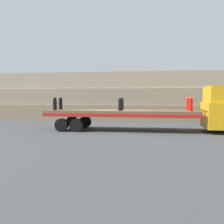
{
  "coord_description": "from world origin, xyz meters",
  "views": [
    {
      "loc": [
        1.86,
        -16.67,
        2.29
      ],
      "look_at": [
        -0.61,
        0.0,
        1.24
      ],
      "focal_mm": 40.0,
      "sensor_mm": 36.0,
      "label": 1
    }
  ],
  "objects_px": {
    "fire_hydrant_black_near_0": "(55,104)",
    "fire_hydrant_black_far_1": "(122,104)",
    "fire_hydrant_red_near_2": "(191,105)",
    "fire_hydrant_red_far_2": "(188,104)",
    "fire_hydrant_black_near_1": "(120,104)",
    "flatbed_trailer": "(114,113)",
    "fire_hydrant_black_far_0": "(61,103)"
  },
  "relations": [
    {
      "from": "fire_hydrant_black_near_0",
      "to": "fire_hydrant_black_far_1",
      "type": "height_order",
      "value": "same"
    },
    {
      "from": "fire_hydrant_black_far_1",
      "to": "fire_hydrant_red_near_2",
      "type": "distance_m",
      "value": 4.58
    },
    {
      "from": "fire_hydrant_black_far_1",
      "to": "fire_hydrant_red_far_2",
      "type": "relative_size",
      "value": 1.0
    },
    {
      "from": "fire_hydrant_black_near_0",
      "to": "fire_hydrant_black_near_1",
      "type": "relative_size",
      "value": 1.0
    },
    {
      "from": "fire_hydrant_black_far_1",
      "to": "fire_hydrant_red_far_2",
      "type": "distance_m",
      "value": 4.45
    },
    {
      "from": "flatbed_trailer",
      "to": "fire_hydrant_black_near_0",
      "type": "distance_m",
      "value": 4.04
    },
    {
      "from": "fire_hydrant_red_far_2",
      "to": "fire_hydrant_black_far_0",
      "type": "bearing_deg",
      "value": 180.0
    },
    {
      "from": "fire_hydrant_black_near_0",
      "to": "fire_hydrant_black_far_0",
      "type": "distance_m",
      "value": 1.09
    },
    {
      "from": "fire_hydrant_black_near_0",
      "to": "fire_hydrant_red_far_2",
      "type": "distance_m",
      "value": 8.96
    },
    {
      "from": "fire_hydrant_red_near_2",
      "to": "fire_hydrant_black_far_0",
      "type": "bearing_deg",
      "value": 173.02
    },
    {
      "from": "fire_hydrant_black_near_0",
      "to": "fire_hydrant_black_far_0",
      "type": "xyz_separation_m",
      "value": [
        0.0,
        1.09,
        0.0
      ]
    },
    {
      "from": "flatbed_trailer",
      "to": "fire_hydrant_red_far_2",
      "type": "bearing_deg",
      "value": 6.29
    },
    {
      "from": "fire_hydrant_red_near_2",
      "to": "flatbed_trailer",
      "type": "bearing_deg",
      "value": 173.71
    },
    {
      "from": "fire_hydrant_black_near_1",
      "to": "fire_hydrant_black_near_0",
      "type": "bearing_deg",
      "value": 180.0
    },
    {
      "from": "fire_hydrant_black_far_1",
      "to": "fire_hydrant_red_near_2",
      "type": "relative_size",
      "value": 1.0
    },
    {
      "from": "fire_hydrant_black_far_0",
      "to": "fire_hydrant_black_near_1",
      "type": "xyz_separation_m",
      "value": [
        4.45,
        -1.09,
        0.0
      ]
    },
    {
      "from": "fire_hydrant_black_near_0",
      "to": "fire_hydrant_black_near_1",
      "type": "distance_m",
      "value": 4.45
    },
    {
      "from": "flatbed_trailer",
      "to": "fire_hydrant_black_far_0",
      "type": "relative_size",
      "value": 11.78
    },
    {
      "from": "flatbed_trailer",
      "to": "fire_hydrant_black_far_0",
      "type": "height_order",
      "value": "fire_hydrant_black_far_0"
    },
    {
      "from": "fire_hydrant_black_far_0",
      "to": "fire_hydrant_black_near_1",
      "type": "relative_size",
      "value": 1.0
    },
    {
      "from": "fire_hydrant_black_far_1",
      "to": "flatbed_trailer",
      "type": "bearing_deg",
      "value": -132.25
    },
    {
      "from": "flatbed_trailer",
      "to": "fire_hydrant_black_near_1",
      "type": "distance_m",
      "value": 0.98
    },
    {
      "from": "fire_hydrant_red_far_2",
      "to": "fire_hydrant_red_near_2",
      "type": "bearing_deg",
      "value": -90.0
    },
    {
      "from": "fire_hydrant_black_near_0",
      "to": "fire_hydrant_red_near_2",
      "type": "bearing_deg",
      "value": 0.0
    },
    {
      "from": "fire_hydrant_black_near_1",
      "to": "fire_hydrant_red_near_2",
      "type": "relative_size",
      "value": 1.0
    },
    {
      "from": "flatbed_trailer",
      "to": "fire_hydrant_red_near_2",
      "type": "distance_m",
      "value": 5.01
    },
    {
      "from": "fire_hydrant_black_near_1",
      "to": "fire_hydrant_black_far_1",
      "type": "height_order",
      "value": "same"
    },
    {
      "from": "flatbed_trailer",
      "to": "fire_hydrant_black_far_1",
      "type": "xyz_separation_m",
      "value": [
        0.49,
        0.54,
        0.65
      ]
    },
    {
      "from": "fire_hydrant_red_near_2",
      "to": "fire_hydrant_red_far_2",
      "type": "bearing_deg",
      "value": 90.0
    },
    {
      "from": "fire_hydrant_black_far_1",
      "to": "fire_hydrant_black_near_1",
      "type": "bearing_deg",
      "value": -90.0
    },
    {
      "from": "fire_hydrant_black_near_0",
      "to": "fire_hydrant_red_near_2",
      "type": "height_order",
      "value": "same"
    },
    {
      "from": "fire_hydrant_red_far_2",
      "to": "fire_hydrant_black_far_1",
      "type": "bearing_deg",
      "value": 180.0
    }
  ]
}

